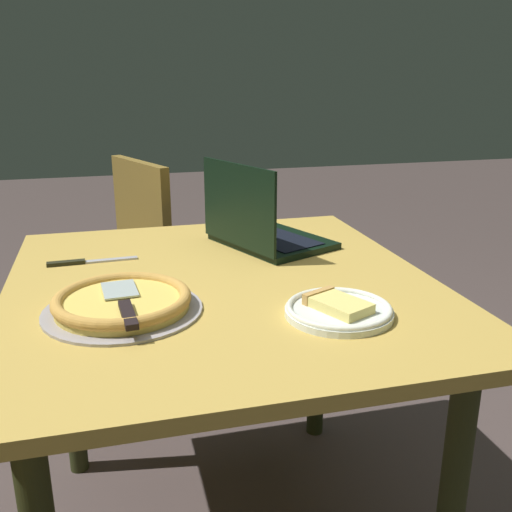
% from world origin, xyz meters
% --- Properties ---
extents(dining_table, '(1.08, 0.99, 0.75)m').
position_xyz_m(dining_table, '(0.00, 0.00, 0.65)').
color(dining_table, gold).
rests_on(dining_table, ground_plane).
extents(laptop, '(0.39, 0.35, 0.24)m').
position_xyz_m(laptop, '(-0.25, 0.16, 0.80)').
color(laptop, black).
rests_on(laptop, dining_table).
extents(pizza_plate, '(0.22, 0.22, 0.04)m').
position_xyz_m(pizza_plate, '(0.26, 0.19, 0.77)').
color(pizza_plate, silver).
rests_on(pizza_plate, dining_table).
extents(pizza_tray, '(0.33, 0.33, 0.04)m').
position_xyz_m(pizza_tray, '(0.13, -0.23, 0.77)').
color(pizza_tray, '#9D979A').
rests_on(pizza_tray, dining_table).
extents(table_knife, '(0.03, 0.23, 0.01)m').
position_xyz_m(table_knife, '(-0.22, -0.32, 0.76)').
color(table_knife, '#B2B0B8').
rests_on(table_knife, dining_table).
extents(chair_near, '(0.55, 0.55, 0.91)m').
position_xyz_m(chair_near, '(-0.87, -0.23, 0.53)').
color(chair_near, brown).
rests_on(chair_near, ground_plane).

